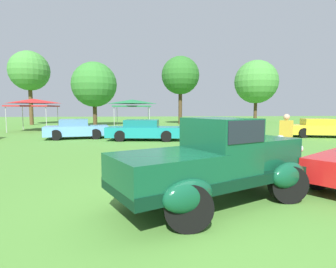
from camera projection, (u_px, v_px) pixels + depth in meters
ground_plane at (195, 209)px, 5.05m from camera, size 120.00×120.00×0.00m
feature_pickup_truck at (216, 161)px, 5.30m from camera, size 4.33×3.11×1.70m
show_car_skyblue at (76, 129)px, 16.96m from camera, size 4.06×2.39×1.22m
show_car_teal at (144, 130)px, 16.06m from camera, size 4.63×2.31×1.22m
show_car_yellow at (319, 128)px, 17.85m from camera, size 4.28×2.74×1.22m
spectator_near_truck at (286, 135)px, 9.76m from camera, size 0.42×0.47×1.69m
canopy_tent_left_field at (33, 102)px, 22.44m from camera, size 3.35×3.35×2.71m
canopy_tent_center_field at (132, 103)px, 24.44m from camera, size 3.33×3.33×2.71m
treeline_far_left at (29, 71)px, 30.85m from camera, size 4.49×4.49×8.46m
treeline_mid_left at (94, 85)px, 29.34m from camera, size 4.88×4.88×6.94m
treeline_center at (180, 76)px, 32.05m from camera, size 4.50×4.50×8.09m
treeline_mid_right at (256, 82)px, 36.48m from camera, size 5.81×5.81×8.41m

